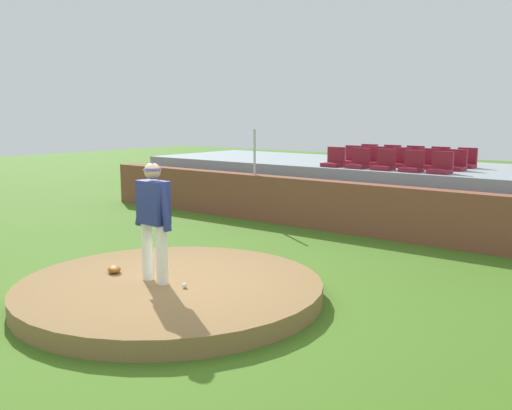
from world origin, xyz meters
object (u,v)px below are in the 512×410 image
(stadium_chair_0, at_px, (334,160))
(stadium_chair_3, at_px, (413,165))
(fielding_glove, at_px, (114,269))
(stadium_chair_2, at_px, (385,163))
(stadium_chair_4, at_px, (441,167))
(stadium_chair_6, at_px, (374,160))
(baseball, at_px, (185,285))
(stadium_chair_5, at_px, (352,158))
(stadium_chair_1, at_px, (359,162))
(stadium_chair_9, at_px, (455,164))
(stadium_chair_10, at_px, (368,157))
(stadium_chair_13, at_px, (439,160))
(stadium_chair_8, at_px, (427,162))
(pitcher, at_px, (154,212))
(stadium_chair_11, at_px, (391,158))
(stadium_chair_7, at_px, (400,161))
(stadium_chair_12, at_px, (414,159))
(stadium_chair_14, at_px, (466,161))

(stadium_chair_0, distance_m, stadium_chair_3, 2.13)
(fielding_glove, xyz_separation_m, stadium_chair_2, (1.04, 7.38, 1.24))
(stadium_chair_2, bearing_deg, stadium_chair_4, 179.98)
(stadium_chair_2, relative_size, stadium_chair_6, 1.00)
(baseball, distance_m, stadium_chair_5, 8.46)
(stadium_chair_1, distance_m, stadium_chair_9, 2.30)
(stadium_chair_2, bearing_deg, baseball, 93.21)
(stadium_chair_4, relative_size, stadium_chair_9, 1.00)
(stadium_chair_0, xyz_separation_m, stadium_chair_9, (2.82, 0.92, 0.00))
(stadium_chair_3, xyz_separation_m, stadium_chair_10, (-2.10, 1.79, 0.00))
(stadium_chair_3, height_order, stadium_chair_13, same)
(stadium_chair_4, bearing_deg, stadium_chair_1, -0.14)
(stadium_chair_5, bearing_deg, stadium_chair_8, -179.57)
(stadium_chair_0, distance_m, stadium_chair_5, 0.92)
(baseball, distance_m, stadium_chair_1, 7.45)
(pitcher, bearing_deg, stadium_chair_5, 103.39)
(stadium_chair_6, relative_size, stadium_chair_11, 1.00)
(stadium_chair_3, bearing_deg, stadium_chair_9, -126.81)
(stadium_chair_8, bearing_deg, stadium_chair_7, 1.39)
(stadium_chair_8, distance_m, stadium_chair_12, 1.13)
(baseball, xyz_separation_m, fielding_glove, (-1.45, -0.12, 0.02))
(pitcher, bearing_deg, stadium_chair_8, 88.87)
(stadium_chair_12, bearing_deg, baseball, 92.71)
(fielding_glove, height_order, stadium_chair_2, stadium_chair_2)
(stadium_chair_3, relative_size, stadium_chair_14, 1.00)
(stadium_chair_5, xyz_separation_m, stadium_chair_12, (1.38, 0.89, 0.00))
(stadium_chair_14, bearing_deg, stadium_chair_10, -0.17)
(stadium_chair_0, relative_size, stadium_chair_14, 1.00)
(stadium_chair_2, bearing_deg, stadium_chair_11, -69.10)
(stadium_chair_6, xyz_separation_m, stadium_chair_7, (0.72, -0.01, 0.00))
(stadium_chair_3, distance_m, stadium_chair_10, 2.76)
(stadium_chair_7, distance_m, stadium_chair_8, 0.71)
(stadium_chair_2, distance_m, stadium_chair_10, 2.26)
(pitcher, xyz_separation_m, stadium_chair_2, (0.16, 7.31, 0.24))
(stadium_chair_13, bearing_deg, stadium_chair_3, 91.37)
(stadium_chair_8, bearing_deg, stadium_chair_13, -88.55)
(stadium_chair_11, bearing_deg, stadium_chair_4, 139.00)
(fielding_glove, relative_size, stadium_chair_11, 0.60)
(stadium_chair_8, bearing_deg, stadium_chair_9, 179.34)
(stadium_chair_6, xyz_separation_m, stadium_chair_13, (1.41, 0.87, 0.00))
(stadium_chair_13, bearing_deg, pitcher, 84.74)
(stadium_chair_9, bearing_deg, stadium_chair_2, 32.97)
(pitcher, height_order, stadium_chair_10, pitcher)
(baseball, xyz_separation_m, stadium_chair_12, (-0.43, 9.05, 1.26))
(pitcher, height_order, stadium_chair_8, pitcher)
(stadium_chair_7, bearing_deg, stadium_chair_10, -32.90)
(pitcher, xyz_separation_m, stadium_chair_7, (0.15, 8.21, 0.24))
(fielding_glove, distance_m, stadium_chair_14, 9.55)
(stadium_chair_6, bearing_deg, stadium_chair_2, 128.60)
(stadium_chair_11, bearing_deg, stadium_chair_9, 156.69)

